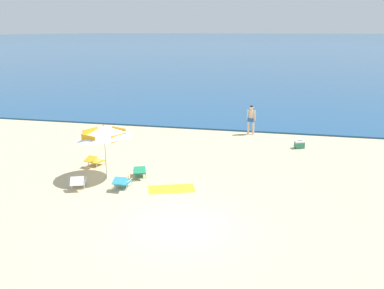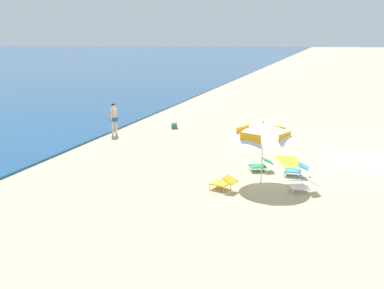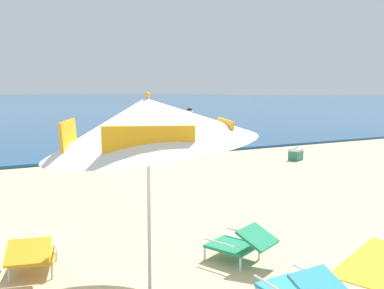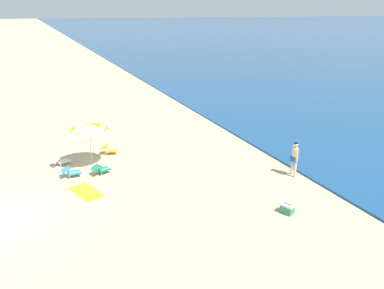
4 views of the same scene
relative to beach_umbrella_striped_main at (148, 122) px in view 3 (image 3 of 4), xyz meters
name	(u,v)px [view 3 (image 3 of 4)]	position (x,y,z in m)	size (l,w,h in m)	color
beach_umbrella_striped_main	(148,122)	(0.00, 0.00, 0.00)	(2.96, 2.93, 2.35)	silver
lounge_chair_under_umbrella	(241,243)	(1.41, 0.21, -1.68)	(0.83, 1.01, 0.52)	#1E7F56
lounge_chair_beside_umbrella	(301,289)	(1.18, -1.16, -1.68)	(0.59, 0.89, 0.51)	teal
lounge_chair_facing_sea	(32,255)	(-1.10, 1.14, -1.68)	(0.75, 0.99, 0.52)	gold
person_standing_near_shore	(190,129)	(5.34, 8.76, -0.94)	(0.51, 0.43, 1.75)	beige
cooler_box	(296,154)	(8.11, 6.30, -1.75)	(0.59, 0.51, 0.43)	#2D7F5B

